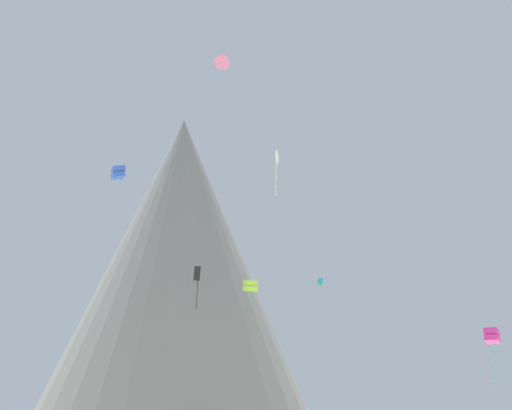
% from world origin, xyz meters
% --- Properties ---
extents(rock_massif, '(67.21, 67.21, 58.50)m').
position_xyz_m(rock_massif, '(-3.72, 91.01, 26.79)').
color(rock_massif, slate).
rests_on(rock_massif, ground_plane).
extents(kite_lime_mid, '(1.65, 1.70, 3.09)m').
position_xyz_m(kite_lime_mid, '(2.63, 45.72, 17.64)').
color(kite_lime_mid, '#8CD133').
extents(kite_black_mid, '(0.77, 0.51, 4.57)m').
position_xyz_m(kite_black_mid, '(-3.74, 40.37, 17.44)').
color(kite_black_mid, black).
extents(kite_pink_high, '(1.47, 0.44, 1.48)m').
position_xyz_m(kite_pink_high, '(-2.44, 25.00, 34.87)').
color(kite_pink_high, pink).
extents(kite_teal_mid, '(0.80, 0.29, 1.06)m').
position_xyz_m(kite_teal_mid, '(12.95, 54.54, 20.00)').
color(kite_teal_mid, teal).
extents(kite_white_high, '(1.00, 1.90, 6.27)m').
position_xyz_m(kite_white_high, '(6.48, 49.97, 35.49)').
color(kite_white_high, white).
extents(kite_magenta_low, '(1.85, 1.87, 5.51)m').
position_xyz_m(kite_magenta_low, '(24.61, 31.65, 10.77)').
color(kite_magenta_low, '#D1339E').
extents(kite_blue_high, '(1.82, 1.75, 1.63)m').
position_xyz_m(kite_blue_high, '(-13.20, 44.45, 30.53)').
color(kite_blue_high, blue).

